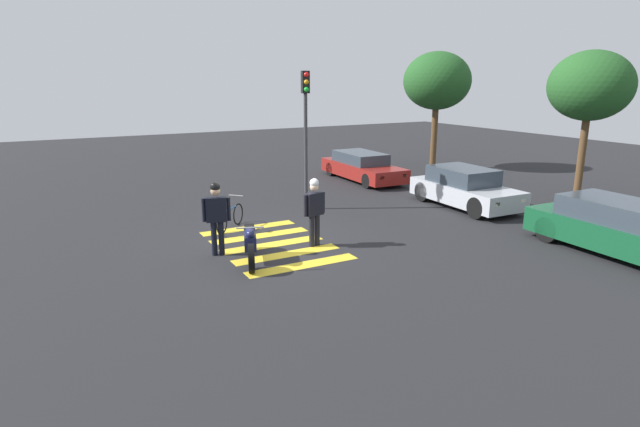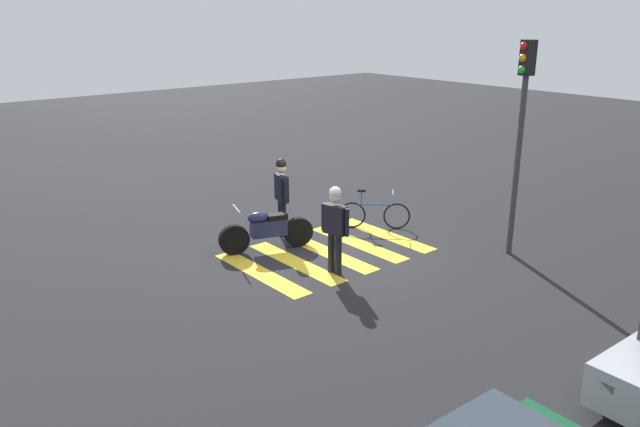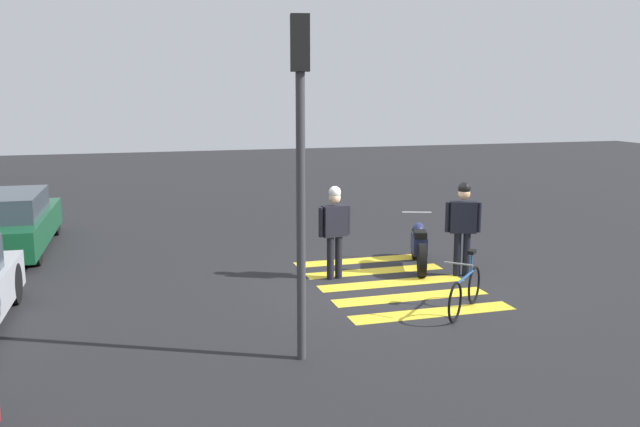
# 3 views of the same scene
# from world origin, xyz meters

# --- Properties ---
(ground_plane) EXTENTS (60.00, 60.00, 0.00)m
(ground_plane) POSITION_xyz_m (0.00, 0.00, 0.00)
(ground_plane) COLOR #232326
(police_motorcycle) EXTENTS (2.07, 0.94, 1.05)m
(police_motorcycle) POSITION_xyz_m (0.94, -0.98, 0.47)
(police_motorcycle) COLOR black
(police_motorcycle) RESTS_ON ground_plane
(leaning_bicycle) EXTENTS (1.26, 1.25, 0.99)m
(leaning_bicycle) POSITION_xyz_m (-1.92, -0.51, 0.37)
(leaning_bicycle) COLOR black
(leaning_bicycle) RESTS_ON ground_plane
(officer_on_foot) EXTENTS (0.35, 0.66, 1.87)m
(officer_on_foot) POSITION_xyz_m (0.11, -1.52, 1.10)
(officer_on_foot) COLOR black
(officer_on_foot) RESTS_ON ground_plane
(officer_by_motorcycle) EXTENTS (0.29, 0.67, 1.82)m
(officer_by_motorcycle) POSITION_xyz_m (0.62, 0.94, 1.06)
(officer_by_motorcycle) COLOR black
(officer_by_motorcycle) RESTS_ON ground_plane
(crosswalk_stripes) EXTENTS (4.05, 2.84, 0.01)m
(crosswalk_stripes) POSITION_xyz_m (0.00, 0.00, 0.00)
(crosswalk_stripes) COLOR yellow
(crosswalk_stripes) RESTS_ON ground_plane
(car_green_compact) EXTENTS (4.68, 1.90, 1.36)m
(car_green_compact) POSITION_xyz_m (4.86, 7.37, 0.66)
(car_green_compact) COLOR black
(car_green_compact) RESTS_ON ground_plane
(traffic_light_pole) EXTENTS (0.35, 0.28, 4.54)m
(traffic_light_pole) POSITION_xyz_m (-3.04, 2.56, 3.03)
(traffic_light_pole) COLOR #38383D
(traffic_light_pole) RESTS_ON ground_plane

